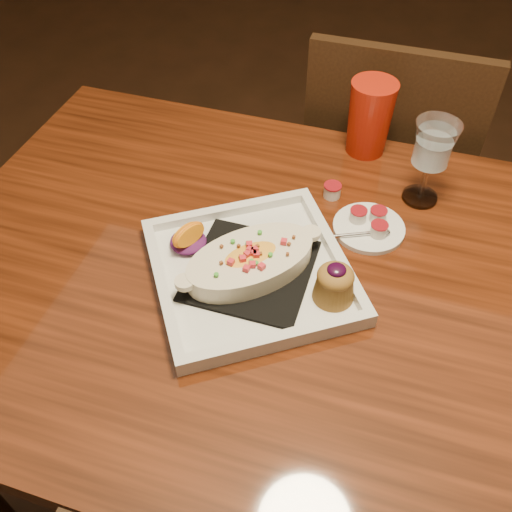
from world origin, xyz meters
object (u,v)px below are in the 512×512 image
(table, at_px, (341,326))
(saucer, at_px, (369,226))
(red_tumbler, at_px, (370,118))
(goblet, at_px, (433,149))
(chair_far, at_px, (383,177))
(plate, at_px, (257,268))

(table, bearing_deg, saucer, 87.35)
(table, height_order, red_tumbler, red_tumbler)
(table, height_order, goblet, goblet)
(chair_far, distance_m, red_tumbler, 0.40)
(table, distance_m, goblet, 0.36)
(table, bearing_deg, goblet, 72.39)
(plate, xyz_separation_m, saucer, (0.16, 0.17, -0.02))
(table, bearing_deg, plate, -174.01)
(table, height_order, saucer, saucer)
(goblet, bearing_deg, table, -107.61)
(table, xyz_separation_m, goblet, (0.09, 0.28, 0.22))
(chair_far, distance_m, plate, 0.72)
(table, relative_size, chair_far, 1.61)
(goblet, xyz_separation_m, red_tumbler, (-0.13, 0.12, -0.04))
(goblet, bearing_deg, chair_far, 103.87)
(chair_far, bearing_deg, saucer, 90.89)
(plate, xyz_separation_m, goblet, (0.24, 0.29, 0.09))
(chair_far, distance_m, goblet, 0.51)
(plate, distance_m, goblet, 0.39)
(chair_far, relative_size, saucer, 7.04)
(table, distance_m, red_tumbler, 0.44)
(saucer, bearing_deg, red_tumbler, 101.71)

